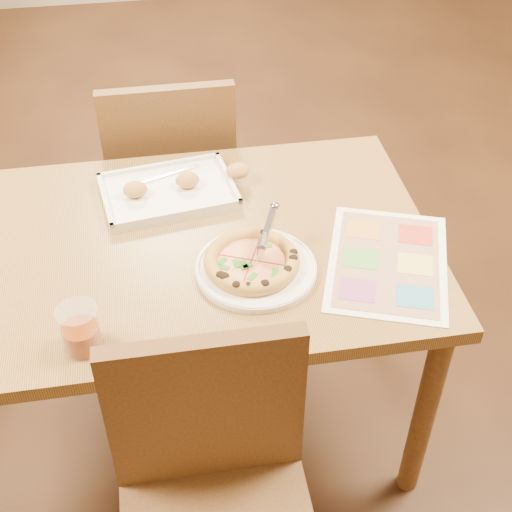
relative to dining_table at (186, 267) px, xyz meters
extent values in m
plane|color=#331D0E|center=(0.00, 0.00, -0.63)|extent=(7.00, 7.00, 0.00)
cube|color=olive|center=(0.00, 0.00, 0.07)|extent=(1.30, 0.85, 0.04)
cylinder|color=brown|center=(-0.59, 0.36, -0.29)|extent=(0.06, 0.06, 0.68)
cylinder|color=brown|center=(0.59, -0.36, -0.29)|extent=(0.06, 0.06, 0.68)
cylinder|color=brown|center=(0.59, 0.36, -0.29)|extent=(0.06, 0.06, 0.68)
cube|color=brown|center=(0.00, -0.51, 0.04)|extent=(0.42, 0.04, 0.45)
cube|color=brown|center=(0.00, 0.70, -0.18)|extent=(0.42, 0.42, 0.04)
cube|color=brown|center=(0.00, 0.51, 0.04)|extent=(0.42, 0.04, 0.45)
cylinder|color=white|center=(0.17, -0.14, 0.09)|extent=(0.32, 0.32, 0.02)
cylinder|color=gold|center=(0.16, -0.13, 0.11)|extent=(0.23, 0.23, 0.01)
cylinder|color=#FED28A|center=(0.16, -0.13, 0.11)|extent=(0.20, 0.20, 0.01)
torus|color=gold|center=(0.16, -0.13, 0.12)|extent=(0.24, 0.24, 0.04)
cylinder|color=silver|center=(0.18, -0.13, 0.16)|extent=(0.04, 0.07, 0.08)
cube|color=silver|center=(0.21, -0.08, 0.18)|extent=(0.07, 0.11, 0.06)
cube|color=white|center=(-0.02, 0.21, 0.10)|extent=(0.40, 0.30, 0.02)
cube|color=silver|center=(-0.02, 0.21, 0.11)|extent=(0.17, 0.07, 0.00)
ellipsoid|color=gold|center=(-0.11, 0.20, 0.13)|extent=(0.07, 0.05, 0.04)
ellipsoid|color=gold|center=(0.03, 0.22, 0.13)|extent=(0.07, 0.05, 0.04)
ellipsoid|color=gold|center=(0.18, 0.24, 0.13)|extent=(0.07, 0.05, 0.04)
cylinder|color=maroon|center=(-0.25, -0.32, 0.12)|extent=(0.08, 0.08, 0.06)
cylinder|color=white|center=(-0.25, -0.32, 0.14)|extent=(0.09, 0.09, 0.11)
cube|color=white|center=(0.50, -0.16, 0.09)|extent=(0.41, 0.49, 0.00)
camera|label=1|loc=(-0.05, -1.43, 1.29)|focal=50.00mm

